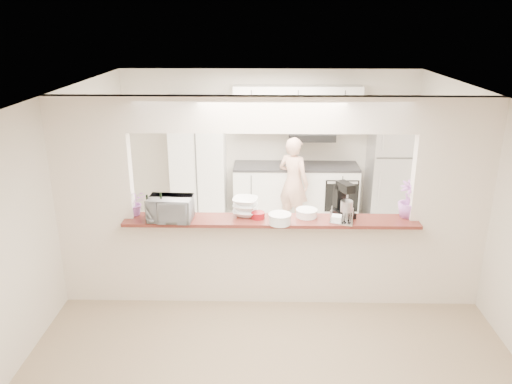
{
  "coord_description": "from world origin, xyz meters",
  "views": [
    {
      "loc": [
        -0.06,
        -5.4,
        3.3
      ],
      "look_at": [
        -0.18,
        0.3,
        1.3
      ],
      "focal_mm": 35.0,
      "sensor_mm": 36.0,
      "label": 1
    }
  ],
  "objects_px": {
    "stand_mixer": "(343,201)",
    "person": "(293,183)",
    "refrigerator": "(391,172)",
    "toaster_oven": "(171,209)"
  },
  "relations": [
    {
      "from": "stand_mixer",
      "to": "person",
      "type": "xyz_separation_m",
      "value": [
        -0.46,
        2.24,
        -0.52
      ]
    },
    {
      "from": "toaster_oven",
      "to": "stand_mixer",
      "type": "bearing_deg",
      "value": 6.89
    },
    {
      "from": "person",
      "to": "stand_mixer",
      "type": "bearing_deg",
      "value": 136.91
    },
    {
      "from": "refrigerator",
      "to": "toaster_oven",
      "type": "xyz_separation_m",
      "value": [
        -3.2,
        -2.75,
        0.38
      ]
    },
    {
      "from": "refrigerator",
      "to": "person",
      "type": "height_order",
      "value": "refrigerator"
    },
    {
      "from": "person",
      "to": "refrigerator",
      "type": "bearing_deg",
      "value": -132.7
    },
    {
      "from": "toaster_oven",
      "to": "stand_mixer",
      "type": "distance_m",
      "value": 2.0
    },
    {
      "from": "toaster_oven",
      "to": "person",
      "type": "relative_size",
      "value": 0.33
    },
    {
      "from": "toaster_oven",
      "to": "person",
      "type": "distance_m",
      "value": 2.89
    },
    {
      "from": "toaster_oven",
      "to": "person",
      "type": "xyz_separation_m",
      "value": [
        1.54,
        2.4,
        -0.48
      ]
    }
  ]
}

